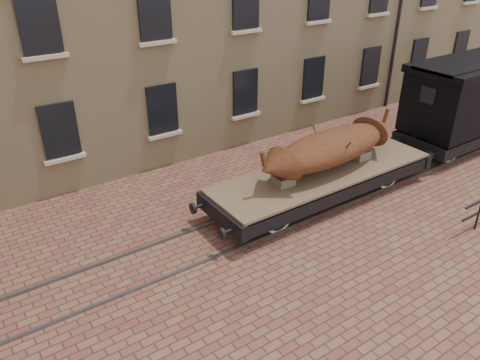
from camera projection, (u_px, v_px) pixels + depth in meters
ground at (309, 203)px, 14.81m from camera, size 90.00×90.00×0.00m
rail_track at (309, 202)px, 14.80m from camera, size 30.00×1.52×0.06m
flatcar_wagon at (323, 176)px, 14.70m from camera, size 8.59×2.33×1.30m
iron_boat at (330, 147)px, 14.35m from camera, size 5.65×1.89×1.39m
goods_van at (473, 93)px, 17.89m from camera, size 6.70×2.44×3.46m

